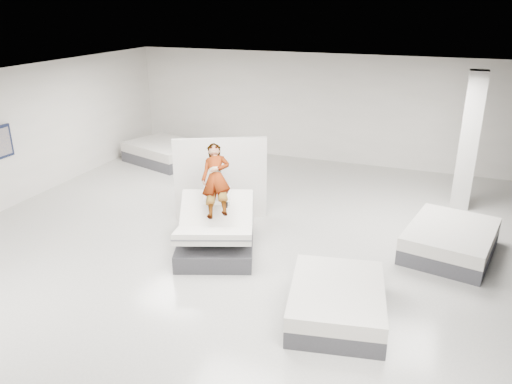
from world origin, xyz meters
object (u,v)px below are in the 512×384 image
(remote, at_px, (226,205))
(flat_bed_right_near, at_px, (337,302))
(hero_bed, at_px, (216,234))
(person, at_px, (216,190))
(divider_panel, at_px, (221,179))
(flat_bed_right_far, at_px, (450,241))
(column, at_px, (469,142))
(flat_bed_left_far, at_px, (165,152))

(remote, bearing_deg, flat_bed_right_near, -49.16)
(hero_bed, bearing_deg, person, 110.33)
(divider_panel, xyz_separation_m, flat_bed_right_far, (4.85, 0.00, -0.65))
(person, height_order, remote, person)
(hero_bed, relative_size, person, 1.42)
(remote, bearing_deg, divider_panel, 98.24)
(person, relative_size, remote, 11.40)
(column, bearing_deg, person, -140.02)
(person, xyz_separation_m, column, (4.56, 3.82, 0.43))
(flat_bed_right_far, xyz_separation_m, column, (0.18, 2.59, 1.33))
(flat_bed_right_near, bearing_deg, flat_bed_left_far, 137.51)
(hero_bed, distance_m, divider_panel, 1.72)
(person, bearing_deg, flat_bed_left_far, 110.36)
(hero_bed, height_order, column, column)
(remote, distance_m, divider_panel, 1.68)
(column, bearing_deg, flat_bed_left_far, 175.75)
(person, bearing_deg, remote, -57.85)
(person, relative_size, flat_bed_right_far, 0.71)
(person, distance_m, remote, 0.45)
(hero_bed, height_order, flat_bed_left_far, hero_bed)
(hero_bed, xyz_separation_m, remote, (0.22, 0.04, 0.63))
(person, height_order, divider_panel, person)
(hero_bed, xyz_separation_m, flat_bed_right_near, (2.67, -1.30, -0.11))
(hero_bed, bearing_deg, remote, 11.01)
(hero_bed, xyz_separation_m, flat_bed_right_far, (4.27, 1.52, -0.09))
(column, bearing_deg, flat_bed_right_near, -108.22)
(person, xyz_separation_m, divider_panel, (-0.48, 1.23, -0.24))
(flat_bed_left_far, bearing_deg, flat_bed_right_far, -21.42)
(hero_bed, relative_size, divider_panel, 1.11)
(person, xyz_separation_m, flat_bed_left_far, (-3.82, 4.45, -0.87))
(flat_bed_right_far, height_order, flat_bed_left_far, flat_bed_left_far)
(hero_bed, xyz_separation_m, flat_bed_left_far, (-3.93, 4.74, -0.07))
(divider_panel, height_order, flat_bed_right_far, divider_panel)
(person, relative_size, flat_bed_right_near, 0.76)
(divider_panel, relative_size, flat_bed_right_far, 0.91)
(hero_bed, relative_size, column, 0.71)
(remote, distance_m, flat_bed_right_far, 4.37)
(flat_bed_left_far, bearing_deg, remote, -48.53)
(flat_bed_right_far, distance_m, flat_bed_left_far, 8.81)
(remote, height_order, divider_panel, divider_panel)
(hero_bed, xyz_separation_m, column, (4.45, 4.12, 1.24))
(person, distance_m, flat_bed_right_far, 4.63)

